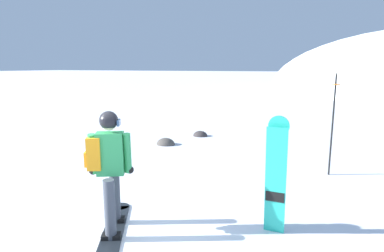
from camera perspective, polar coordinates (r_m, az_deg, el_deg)
snowboarder_main at (r=4.61m, az=-14.41°, el=-7.29°), size 1.01×1.66×1.71m
spare_snowboard at (r=4.60m, az=14.53°, el=-8.37°), size 0.28×0.15×1.66m
piste_marker_near at (r=7.38m, az=23.51°, el=1.36°), size 0.20×0.20×2.20m
rock_dark at (r=9.73m, az=-4.64°, el=-3.26°), size 0.57×0.48×0.40m
rock_small at (r=10.87m, az=1.46°, el=-1.77°), size 0.49×0.42×0.34m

